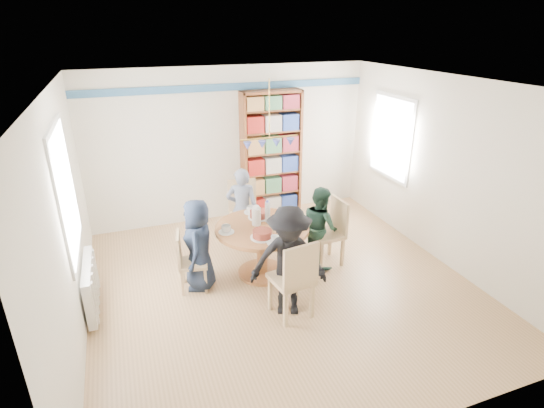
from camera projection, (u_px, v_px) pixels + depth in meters
name	position (u px, v px, depth m)	size (l,w,h in m)	color
ground	(282.00, 284.00, 5.86)	(5.00, 5.00, 0.00)	tan
room_shell	(243.00, 155.00, 5.88)	(5.00, 5.00, 5.00)	white
radiator	(91.00, 286.00, 5.22)	(0.12, 1.00, 0.60)	silver
dining_table	(262.00, 239.00, 5.91)	(1.30, 1.30, 0.75)	#985E31
chair_left	(187.00, 259.00, 5.59)	(0.43, 0.43, 0.84)	tan
chair_right	(332.00, 229.00, 6.23)	(0.47, 0.47, 0.99)	tan
chair_far	(243.00, 209.00, 6.84)	(0.53, 0.53, 1.03)	tan
chair_near	(295.00, 277.00, 4.99)	(0.53, 0.53, 1.05)	tan
person_left	(199.00, 245.00, 5.59)	(0.62, 0.40, 1.27)	#161F32
person_right	(320.00, 226.00, 6.16)	(0.59, 0.46, 1.22)	#1B372A
person_far	(242.00, 209.00, 6.59)	(0.49, 0.32, 1.33)	gray
person_near	(289.00, 262.00, 5.05)	(0.92, 0.53, 1.42)	black
bookshelf	(271.00, 156.00, 7.67)	(1.09, 0.33, 2.28)	brown
tableware	(260.00, 221.00, 5.82)	(1.22, 1.22, 0.32)	white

